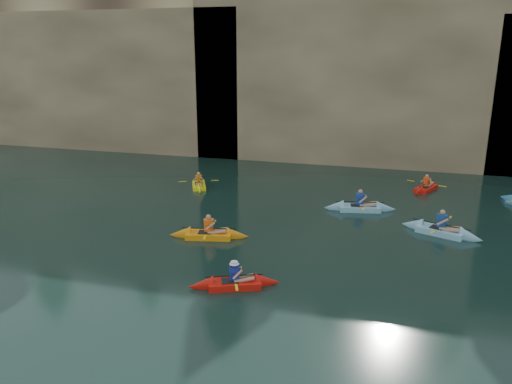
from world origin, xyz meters
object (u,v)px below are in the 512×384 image
(kayaker_orange, at_px, (209,234))
(kayaker_red_far, at_px, (426,188))
(kayaker_ltblue_near, at_px, (441,230))
(main_kayaker, at_px, (234,283))

(kayaker_orange, xyz_separation_m, kayaker_red_far, (8.93, 10.06, -0.02))
(kayaker_red_far, bearing_deg, kayaker_orange, 162.32)
(kayaker_ltblue_near, bearing_deg, kayaker_red_far, 114.42)
(kayaker_orange, xyz_separation_m, kayaker_ltblue_near, (9.27, 3.10, 0.01))
(main_kayaker, xyz_separation_m, kayaker_orange, (-2.42, 3.91, 0.00))
(kayaker_orange, relative_size, kayaker_red_far, 1.12)
(kayaker_ltblue_near, relative_size, kayaker_red_far, 1.14)
(kayaker_orange, bearing_deg, main_kayaker, -70.69)
(kayaker_orange, height_order, kayaker_red_far, kayaker_orange)
(kayaker_ltblue_near, height_order, kayaker_red_far, kayaker_ltblue_near)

